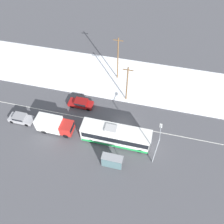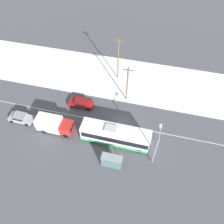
# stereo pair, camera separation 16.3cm
# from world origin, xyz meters

# --- Properties ---
(ground_plane) EXTENTS (120.00, 120.00, 0.00)m
(ground_plane) POSITION_xyz_m (0.00, 0.00, 0.00)
(ground_plane) COLOR #4C4C51
(snow_lot) EXTENTS (80.00, 12.29, 0.12)m
(snow_lot) POSITION_xyz_m (0.00, 11.44, 0.06)
(snow_lot) COLOR white
(snow_lot) RESTS_ON ground_plane
(lane_marking_center) EXTENTS (60.00, 0.12, 0.00)m
(lane_marking_center) POSITION_xyz_m (0.00, 0.00, 0.00)
(lane_marking_center) COLOR silver
(lane_marking_center) RESTS_ON ground_plane
(city_bus) EXTENTS (10.85, 2.57, 3.48)m
(city_bus) POSITION_xyz_m (-0.59, -3.31, 1.70)
(city_bus) COLOR white
(city_bus) RESTS_ON ground_plane
(box_truck) EXTENTS (6.01, 2.30, 2.80)m
(box_truck) POSITION_xyz_m (-10.89, -3.54, 1.55)
(box_truck) COLOR silver
(box_truck) RESTS_ON ground_plane
(sedan_car) EXTENTS (4.44, 1.80, 1.39)m
(sedan_car) POSITION_xyz_m (-8.40, 2.55, 0.76)
(sedan_car) COLOR maroon
(sedan_car) RESTS_ON ground_plane
(parked_car_near_truck) EXTENTS (4.09, 1.80, 1.42)m
(parked_car_near_truck) POSITION_xyz_m (-17.37, -3.10, 0.78)
(parked_car_near_truck) COLOR #9E9EA3
(parked_car_near_truck) RESTS_ON ground_plane
(pedestrian_at_stop) EXTENTS (0.58, 0.26, 1.60)m
(pedestrian_at_stop) POSITION_xyz_m (-0.99, -6.57, 0.98)
(pedestrian_at_stop) COLOR #23232D
(pedestrian_at_stop) RESTS_ON ground_plane
(bus_shelter) EXTENTS (3.08, 1.20, 2.40)m
(bus_shelter) POSITION_xyz_m (-0.20, -7.73, 1.68)
(bus_shelter) COLOR gray
(bus_shelter) RESTS_ON ground_plane
(streetlamp) EXTENTS (0.36, 2.60, 6.67)m
(streetlamp) POSITION_xyz_m (5.59, -5.06, 4.27)
(streetlamp) COLOR #9EA3A8
(streetlamp) RESTS_ON ground_plane
(utility_pole_roadside) EXTENTS (1.80, 0.24, 7.58)m
(utility_pole_roadside) POSITION_xyz_m (-0.75, 6.06, 3.97)
(utility_pole_roadside) COLOR brown
(utility_pole_roadside) RESTS_ON ground_plane
(utility_pole_snowlot) EXTENTS (1.80, 0.24, 9.23)m
(utility_pole_snowlot) POSITION_xyz_m (-3.58, 11.41, 4.81)
(utility_pole_snowlot) COLOR brown
(utility_pole_snowlot) RESTS_ON ground_plane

